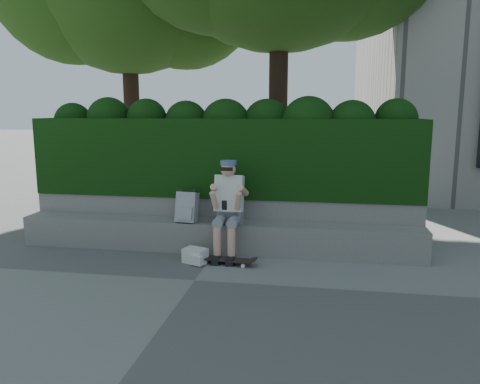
% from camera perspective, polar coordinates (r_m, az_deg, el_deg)
% --- Properties ---
extents(ground, '(80.00, 80.00, 0.00)m').
position_cam_1_polar(ground, '(5.92, -5.54, -10.67)').
color(ground, slate).
rests_on(ground, ground).
extents(bench_ledge, '(6.00, 0.45, 0.45)m').
position_cam_1_polar(bench_ledge, '(7.00, -2.90, -5.41)').
color(bench_ledge, gray).
rests_on(bench_ledge, ground).
extents(planter_wall, '(6.00, 0.50, 0.75)m').
position_cam_1_polar(planter_wall, '(7.41, -2.12, -3.33)').
color(planter_wall, gray).
rests_on(planter_wall, ground).
extents(hedge, '(6.00, 1.00, 1.20)m').
position_cam_1_polar(hedge, '(7.47, -1.82, 4.36)').
color(hedge, black).
rests_on(hedge, planter_wall).
extents(person, '(0.40, 0.76, 1.38)m').
position_cam_1_polar(person, '(6.66, -1.42, -1.53)').
color(person, gray).
rests_on(person, ground).
extents(skateboard, '(0.78, 0.26, 0.08)m').
position_cam_1_polar(skateboard, '(6.45, -1.76, -8.23)').
color(skateboard, black).
rests_on(skateboard, ground).
extents(backpack_plaid, '(0.32, 0.20, 0.45)m').
position_cam_1_polar(backpack_plaid, '(6.90, -6.48, -1.86)').
color(backpack_plaid, silver).
rests_on(backpack_plaid, bench_ledge).
extents(backpack_ground, '(0.37, 0.32, 0.20)m').
position_cam_1_polar(backpack_ground, '(6.53, -5.48, -7.72)').
color(backpack_ground, silver).
rests_on(backpack_ground, ground).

